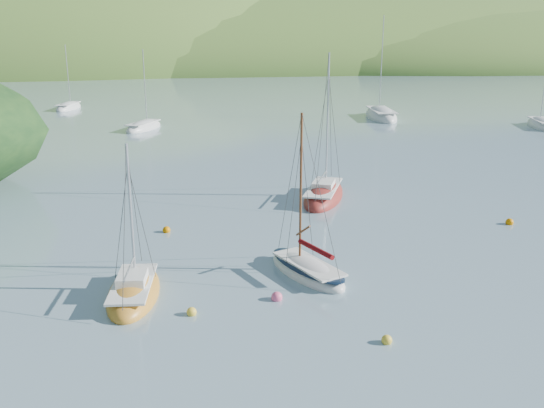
{
  "coord_description": "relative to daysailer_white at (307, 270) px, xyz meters",
  "views": [
    {
      "loc": [
        -5.88,
        -22.01,
        11.4
      ],
      "look_at": [
        -1.7,
        8.0,
        2.4
      ],
      "focal_mm": 40.0,
      "sensor_mm": 36.0,
      "label": 1
    }
  ],
  "objects": [
    {
      "name": "distant_sloop_b",
      "position": [
        18.91,
        47.75,
        0.02
      ],
      "size": [
        4.15,
        9.81,
        13.64
      ],
      "rotation": [
        0.0,
        0.0,
        -0.08
      ],
      "color": "silver",
      "rests_on": "ground"
    },
    {
      "name": "daysailer_white",
      "position": [
        0.0,
        0.0,
        0.0
      ],
      "size": [
        3.92,
        5.64,
        8.16
      ],
      "rotation": [
        0.0,
        0.0,
        0.42
      ],
      "color": "silver",
      "rests_on": "ground"
    },
    {
      "name": "shoreline_hills",
      "position": [
        -9.12,
        168.27,
        -0.2
      ],
      "size": [
        690.0,
        135.0,
        56.0
      ],
      "color": "#446E2A",
      "rests_on": "ground"
    },
    {
      "name": "distant_sloop_c",
      "position": [
        -21.85,
        62.14,
        -0.03
      ],
      "size": [
        3.7,
        7.02,
        9.53
      ],
      "rotation": [
        0.0,
        0.0,
        -0.21
      ],
      "color": "silver",
      "rests_on": "ground"
    },
    {
      "name": "distant_sloop_a",
      "position": [
        -10.32,
        43.33,
        -0.03
      ],
      "size": [
        4.97,
        7.08,
        9.58
      ],
      "rotation": [
        0.0,
        0.0,
        -0.43
      ],
      "color": "silver",
      "rests_on": "ground"
    },
    {
      "name": "sloop_red",
      "position": [
        3.61,
        12.62,
        0.01
      ],
      "size": [
        4.91,
        7.49,
        10.49
      ],
      "rotation": [
        0.0,
        0.0,
        -0.38
      ],
      "color": "maroon",
      "rests_on": "ground"
    },
    {
      "name": "sailboat_yellow",
      "position": [
        -7.98,
        -1.33,
        -0.02
      ],
      "size": [
        2.58,
        5.64,
        7.28
      ],
      "rotation": [
        0.0,
        0.0,
        -0.08
      ],
      "color": "#C47F26",
      "rests_on": "ground"
    },
    {
      "name": "mooring_buoys",
      "position": [
        0.67,
        0.48,
        -0.08
      ],
      "size": [
        20.62,
        14.31,
        0.49
      ],
      "color": "yellow",
      "rests_on": "ground"
    },
    {
      "name": "distant_sloop_d",
      "position": [
        35.17,
        38.42,
        -0.02
      ],
      "size": [
        4.17,
        7.61,
        10.3
      ],
      "rotation": [
        0.0,
        0.0,
        -0.24
      ],
      "color": "silver",
      "rests_on": "ground"
    },
    {
      "name": "ground",
      "position": [
        0.54,
        -4.15,
        -0.2
      ],
      "size": [
        700.0,
        700.0,
        0.0
      ],
      "primitive_type": "plane",
      "color": "#7695A3",
      "rests_on": "ground"
    }
  ]
}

